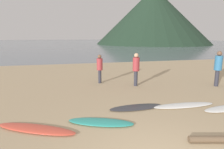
{
  "coord_description": "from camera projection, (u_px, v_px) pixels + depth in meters",
  "views": [
    {
      "loc": [
        -1.71,
        -2.89,
        2.56
      ],
      "look_at": [
        0.45,
        6.44,
        0.6
      ],
      "focal_mm": 30.88,
      "sensor_mm": 36.0,
      "label": 1
    }
  ],
  "objects": [
    {
      "name": "ground_plane",
      "position": [
        94.0,
        75.0,
        13.21
      ],
      "size": [
        120.0,
        120.0,
        0.2
      ],
      "primitive_type": "cube",
      "color": "tan",
      "rests_on": "ground"
    },
    {
      "name": "ocean_water",
      "position": [
        72.0,
        43.0,
        65.56
      ],
      "size": [
        140.0,
        100.0,
        0.01
      ],
      "primitive_type": "cube",
      "color": "slate",
      "rests_on": "ground"
    },
    {
      "name": "headland_hill",
      "position": [
        153.0,
        16.0,
        56.41
      ],
      "size": [
        33.19,
        33.19,
        15.97
      ],
      "primitive_type": "cone",
      "color": "#1E3323",
      "rests_on": "ground"
    },
    {
      "name": "surfboard_0",
      "position": [
        36.0,
        129.0,
        5.27
      ],
      "size": [
        2.35,
        1.5,
        0.09
      ],
      "primitive_type": "ellipsoid",
      "rotation": [
        0.0,
        0.0,
        -0.46
      ],
      "color": "#D84C38",
      "rests_on": "ground"
    },
    {
      "name": "surfboard_1",
      "position": [
        101.0,
        122.0,
        5.68
      ],
      "size": [
        2.03,
        1.22,
        0.09
      ],
      "primitive_type": "ellipsoid",
      "rotation": [
        0.0,
        0.0,
        -0.37
      ],
      "color": "teal",
      "rests_on": "ground"
    },
    {
      "name": "surfboard_2",
      "position": [
        136.0,
        107.0,
        6.87
      ],
      "size": [
        1.97,
        0.65,
        0.07
      ],
      "primitive_type": "ellipsoid",
      "rotation": [
        0.0,
        0.0,
        0.04
      ],
      "color": "#333338",
      "rests_on": "ground"
    },
    {
      "name": "surfboard_3",
      "position": [
        184.0,
        105.0,
        7.06
      ],
      "size": [
        2.4,
        0.58,
        0.08
      ],
      "primitive_type": "ellipsoid",
      "rotation": [
        0.0,
        0.0,
        -0.03
      ],
      "color": "white",
      "rests_on": "ground"
    },
    {
      "name": "person_0",
      "position": [
        218.0,
        66.0,
        9.67
      ],
      "size": [
        0.36,
        0.36,
        1.79
      ],
      "rotation": [
        0.0,
        0.0,
        5.61
      ],
      "color": "#2D2D38",
      "rests_on": "ground"
    },
    {
      "name": "person_1",
      "position": [
        136.0,
        67.0,
        9.74
      ],
      "size": [
        0.34,
        0.34,
        1.68
      ],
      "rotation": [
        0.0,
        0.0,
        5.42
      ],
      "color": "#2D2D38",
      "rests_on": "ground"
    },
    {
      "name": "person_2",
      "position": [
        100.0,
        66.0,
        10.32
      ],
      "size": [
        0.31,
        0.31,
        1.56
      ],
      "rotation": [
        0.0,
        0.0,
        2.06
      ],
      "color": "#2D2D38",
      "rests_on": "ground"
    }
  ]
}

